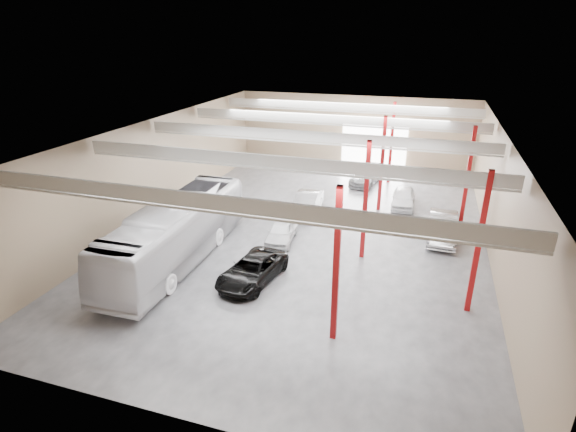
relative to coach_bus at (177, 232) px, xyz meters
The scene contains 8 objects.
depot_shell 9.45m from the coach_bus, 43.68° to the left, with size 22.12×32.12×7.06m.
coach_bus is the anchor object (origin of this frame).
black_sedan 5.18m from the coach_bus, 10.92° to the right, with size 2.24×4.86×1.35m, color black.
car_row_a 6.56m from the coach_bus, 40.96° to the left, with size 1.59×3.94×1.34m, color silver.
car_row_b 10.79m from the coach_bus, 61.52° to the left, with size 1.59×4.57×1.51m, color #BBBAC0.
car_row_c 19.53m from the coach_bus, 64.96° to the left, with size 1.94×4.78×1.39m, color gray.
car_right_near 16.52m from the coach_bus, 27.69° to the left, with size 1.73×4.96×1.64m, color #B2B3B7.
car_right_far 17.49m from the coach_bus, 47.47° to the left, with size 1.67×4.14×1.41m, color white.
Camera 1 is at (6.79, -26.00, 12.40)m, focal length 28.00 mm.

